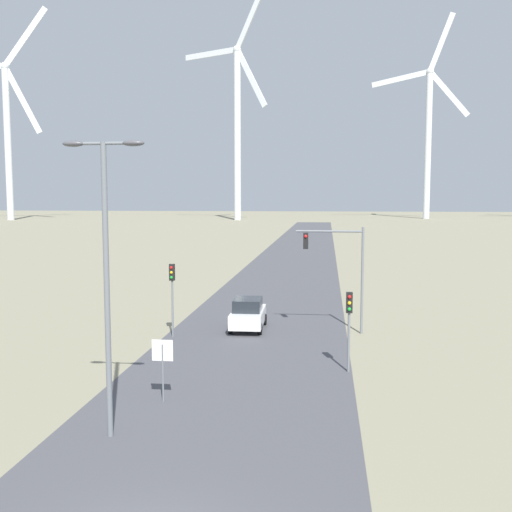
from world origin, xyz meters
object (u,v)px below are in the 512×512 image
object	(u,v)px
traffic_light_post_near_right	(349,314)
traffic_light_mast_overhead	(339,259)
traffic_light_post_near_left	(172,284)
streetlamp	(106,254)
stop_sign_near	(163,359)
car_approaching	(248,314)
wind_turbine_left	(237,117)
wind_turbine_far_left	(7,125)
wind_turbine_center	(428,130)

from	to	relation	value
traffic_light_post_near_right	traffic_light_mast_overhead	bearing A→B (deg)	92.16
traffic_light_post_near_left	traffic_light_post_near_right	xyz separation A→B (m)	(9.35, -5.54, -0.35)
streetlamp	traffic_light_mast_overhead	bearing A→B (deg)	64.09
stop_sign_near	car_approaching	xyz separation A→B (m)	(1.55, 12.60, -0.75)
car_approaching	wind_turbine_left	xyz separation A→B (m)	(-24.53, 160.17, 32.22)
car_approaching	stop_sign_near	bearing A→B (deg)	-97.02
stop_sign_near	wind_turbine_far_left	xyz separation A→B (m)	(-97.19, 164.71, 29.04)
wind_turbine_left	stop_sign_near	bearing A→B (deg)	-82.42
stop_sign_near	traffic_light_post_near_left	world-z (taller)	traffic_light_post_near_left
traffic_light_mast_overhead	car_approaching	bearing A→B (deg)	176.46
traffic_light_mast_overhead	car_approaching	world-z (taller)	traffic_light_mast_overhead
traffic_light_mast_overhead	wind_turbine_left	xyz separation A→B (m)	(-29.74, 160.49, 28.92)
streetlamp	wind_turbine_center	xyz separation A→B (m)	(41.29, 196.76, 24.75)
streetlamp	wind_turbine_center	world-z (taller)	wind_turbine_center
stop_sign_near	wind_turbine_left	world-z (taller)	wind_turbine_left
traffic_light_mast_overhead	wind_turbine_far_left	world-z (taller)	wind_turbine_far_left
traffic_light_mast_overhead	wind_turbine_left	world-z (taller)	wind_turbine_left
stop_sign_near	traffic_light_post_near_right	xyz separation A→B (m)	(7.05, 4.69, 0.94)
traffic_light_post_near_right	wind_turbine_center	distance (m)	193.71
streetlamp	wind_turbine_left	size ratio (longest dim) A/B	0.13
traffic_light_post_near_right	traffic_light_mast_overhead	world-z (taller)	traffic_light_mast_overhead
traffic_light_mast_overhead	car_approaching	distance (m)	6.18
traffic_light_post_near_left	wind_turbine_far_left	size ratio (longest dim) A/B	0.06
stop_sign_near	streetlamp	bearing A→B (deg)	-103.87
streetlamp	wind_turbine_left	distance (m)	179.56
traffic_light_post_near_right	wind_turbine_far_left	size ratio (longest dim) A/B	0.05
stop_sign_near	wind_turbine_center	xyz separation A→B (m)	(40.46, 193.43, 28.99)
stop_sign_near	traffic_light_mast_overhead	world-z (taller)	traffic_light_mast_overhead
streetlamp	car_approaching	bearing A→B (deg)	81.52
traffic_light_post_near_left	wind_turbine_far_left	world-z (taller)	wind_turbine_far_left
traffic_light_post_near_left	car_approaching	distance (m)	4.96
traffic_light_post_near_right	car_approaching	size ratio (longest dim) A/B	0.85
wind_turbine_center	streetlamp	bearing A→B (deg)	-101.85
traffic_light_mast_overhead	wind_turbine_left	bearing A→B (deg)	100.50
traffic_light_mast_overhead	wind_turbine_far_left	xyz separation A→B (m)	(-103.95, 152.43, 26.48)
car_approaching	traffic_light_post_near_left	bearing A→B (deg)	-148.47
streetlamp	stop_sign_near	xyz separation A→B (m)	(0.82, 3.33, -4.24)
stop_sign_near	traffic_light_post_near_left	distance (m)	10.57
traffic_light_post_near_right	traffic_light_mast_overhead	xyz separation A→B (m)	(-0.29, 7.58, 1.61)
wind_turbine_far_left	wind_turbine_left	size ratio (longest dim) A/B	0.94
streetlamp	traffic_light_post_near_right	xyz separation A→B (m)	(7.87, 8.02, -3.30)
streetlamp	traffic_light_mast_overhead	distance (m)	17.43
traffic_light_post_near_left	traffic_light_mast_overhead	distance (m)	9.38
traffic_light_mast_overhead	traffic_light_post_near_right	bearing A→B (deg)	-87.84
stop_sign_near	traffic_light_mast_overhead	bearing A→B (deg)	61.16
stop_sign_near	wind_turbine_far_left	size ratio (longest dim) A/B	0.03
traffic_light_post_near_left	wind_turbine_left	xyz separation A→B (m)	(-20.67, 162.53, 30.18)
traffic_light_post_near_left	traffic_light_post_near_right	bearing A→B (deg)	-30.64
traffic_light_post_near_right	wind_turbine_far_left	xyz separation A→B (m)	(-104.23, 160.02, 28.10)
streetlamp	wind_turbine_left	bearing A→B (deg)	97.17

